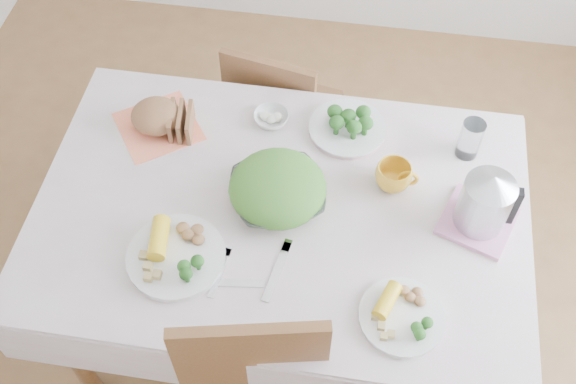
# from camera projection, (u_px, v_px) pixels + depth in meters

# --- Properties ---
(floor) EXTENTS (3.60, 3.60, 0.00)m
(floor) POSITION_uv_depth(u_px,v_px,m) (282.00, 317.00, 2.66)
(floor) COLOR brown
(floor) RESTS_ON ground
(dining_table) EXTENTS (1.40, 0.90, 0.75)m
(dining_table) POSITION_uv_depth(u_px,v_px,m) (281.00, 270.00, 2.36)
(dining_table) COLOR brown
(dining_table) RESTS_ON floor
(tablecloth) EXTENTS (1.50, 1.00, 0.01)m
(tablecloth) POSITION_uv_depth(u_px,v_px,m) (281.00, 209.00, 2.05)
(tablecloth) COLOR beige
(tablecloth) RESTS_ON dining_table
(chair_far) EXTENTS (0.45, 0.45, 0.83)m
(chair_far) POSITION_uv_depth(u_px,v_px,m) (285.00, 103.00, 2.71)
(chair_far) COLOR brown
(chair_far) RESTS_ON floor
(salad_bowl) EXTENTS (0.36, 0.36, 0.07)m
(salad_bowl) POSITION_uv_depth(u_px,v_px,m) (278.00, 194.00, 2.04)
(salad_bowl) COLOR white
(salad_bowl) RESTS_ON tablecloth
(dinner_plate_left) EXTENTS (0.34, 0.34, 0.02)m
(dinner_plate_left) POSITION_uv_depth(u_px,v_px,m) (176.00, 257.00, 1.93)
(dinner_plate_left) COLOR white
(dinner_plate_left) RESTS_ON tablecloth
(dinner_plate_right) EXTENTS (0.33, 0.33, 0.02)m
(dinner_plate_right) POSITION_uv_depth(u_px,v_px,m) (402.00, 317.00, 1.82)
(dinner_plate_right) COLOR white
(dinner_plate_right) RESTS_ON tablecloth
(broccoli_plate) EXTENTS (0.32, 0.32, 0.02)m
(broccoli_plate) POSITION_uv_depth(u_px,v_px,m) (347.00, 129.00, 2.22)
(broccoli_plate) COLOR beige
(broccoli_plate) RESTS_ON tablecloth
(napkin) EXTENTS (0.34, 0.34, 0.00)m
(napkin) POSITION_uv_depth(u_px,v_px,m) (158.00, 127.00, 2.24)
(napkin) COLOR #FC7F59
(napkin) RESTS_ON tablecloth
(bread_loaf) EXTENTS (0.21, 0.21, 0.10)m
(bread_loaf) POSITION_uv_depth(u_px,v_px,m) (156.00, 115.00, 2.19)
(bread_loaf) COLOR brown
(bread_loaf) RESTS_ON napkin
(fruit_bowl) EXTENTS (0.14, 0.14, 0.04)m
(fruit_bowl) POSITION_uv_depth(u_px,v_px,m) (271.00, 118.00, 2.24)
(fruit_bowl) COLOR white
(fruit_bowl) RESTS_ON tablecloth
(yellow_mug) EXTENTS (0.12, 0.12, 0.09)m
(yellow_mug) POSITION_uv_depth(u_px,v_px,m) (393.00, 176.00, 2.06)
(yellow_mug) COLOR gold
(yellow_mug) RESTS_ON tablecloth
(glass_tumbler) EXTENTS (0.08, 0.08, 0.14)m
(glass_tumbler) POSITION_uv_depth(u_px,v_px,m) (470.00, 140.00, 2.12)
(glass_tumbler) COLOR white
(glass_tumbler) RESTS_ON tablecloth
(pink_tray) EXTENTS (0.26, 0.26, 0.02)m
(pink_tray) POSITION_uv_depth(u_px,v_px,m) (477.00, 221.00, 2.01)
(pink_tray) COLOR pink
(pink_tray) RESTS_ON tablecloth
(electric_kettle) EXTENTS (0.16, 0.16, 0.21)m
(electric_kettle) POSITION_uv_depth(u_px,v_px,m) (486.00, 199.00, 1.92)
(electric_kettle) COLOR #B2B5BA
(electric_kettle) RESTS_ON pink_tray
(fork_left) EXTENTS (0.04, 0.17, 0.00)m
(fork_left) POSITION_uv_depth(u_px,v_px,m) (220.00, 273.00, 1.91)
(fork_left) COLOR silver
(fork_left) RESTS_ON tablecloth
(fork_right) EXTENTS (0.06, 0.20, 0.00)m
(fork_right) POSITION_uv_depth(u_px,v_px,m) (277.00, 271.00, 1.92)
(fork_right) COLOR silver
(fork_right) RESTS_ON tablecloth
(knife) EXTENTS (0.21, 0.05, 0.00)m
(knife) POSITION_uv_depth(u_px,v_px,m) (228.00, 283.00, 1.89)
(knife) COLOR silver
(knife) RESTS_ON tablecloth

